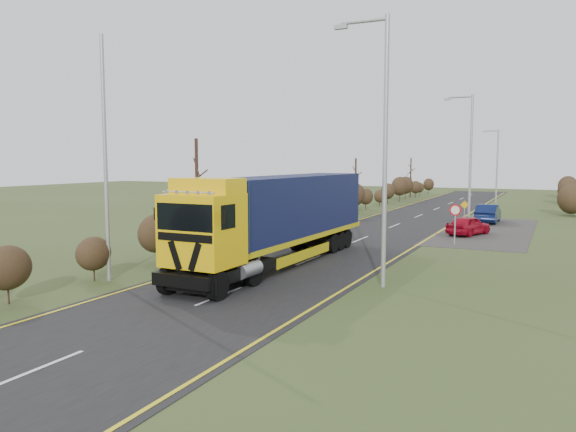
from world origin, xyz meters
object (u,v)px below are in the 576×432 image
(lorry, at_px, (279,214))
(car_red_hatchback, at_px, (468,225))
(car_blue_sedan, at_px, (488,214))
(streetlight_near, at_px, (382,139))
(speed_sign, at_px, (455,217))

(lorry, height_order, car_red_hatchback, lorry)
(lorry, height_order, car_blue_sedan, lorry)
(lorry, height_order, streetlight_near, streetlight_near)
(car_red_hatchback, xyz_separation_m, car_blue_sedan, (0.33, 8.19, 0.08))
(car_blue_sedan, bearing_deg, speed_sign, 88.64)
(speed_sign, bearing_deg, car_blue_sedan, 88.15)
(car_blue_sedan, xyz_separation_m, speed_sign, (-0.42, -13.02, 0.94))
(lorry, distance_m, streetlight_near, 6.86)
(streetlight_near, height_order, speed_sign, streetlight_near)
(lorry, bearing_deg, car_blue_sedan, 74.59)
(streetlight_near, distance_m, speed_sign, 12.87)
(car_blue_sedan, bearing_deg, streetlight_near, 87.59)
(car_red_hatchback, distance_m, streetlight_near, 17.78)
(lorry, bearing_deg, streetlight_near, -21.56)
(streetlight_near, bearing_deg, speed_sign, 85.97)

